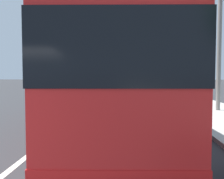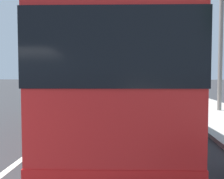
% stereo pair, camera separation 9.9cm
% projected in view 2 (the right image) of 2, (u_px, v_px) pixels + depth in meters
% --- Properties ---
extents(lane_divider_line, '(110.00, 0.16, 0.01)m').
position_uv_depth(lane_divider_line, '(72.00, 121.00, 11.49)').
color(lane_divider_line, silver).
rests_on(lane_divider_line, ground).
extents(coach_bus, '(12.19, 3.31, 3.49)m').
position_uv_depth(coach_bus, '(116.00, 76.00, 9.60)').
color(coach_bus, red).
rests_on(coach_bus, ground).
extents(motorcycle_mid_row, '(2.17, 0.38, 1.23)m').
position_uv_depth(motorcycle_mid_row, '(190.00, 122.00, 8.62)').
color(motorcycle_mid_row, black).
rests_on(motorcycle_mid_row, ground).
extents(car_behind_bus, '(4.18, 2.15, 1.52)m').
position_uv_depth(car_behind_bus, '(129.00, 82.00, 46.11)').
color(car_behind_bus, red).
rests_on(car_behind_bus, ground).
extents(car_ahead_same_lane, '(4.68, 2.17, 1.45)m').
position_uv_depth(car_ahead_same_lane, '(107.00, 83.00, 42.75)').
color(car_ahead_same_lane, navy).
rests_on(car_ahead_same_lane, ground).
extents(utility_pole, '(0.22, 0.22, 7.08)m').
position_uv_depth(utility_pole, '(221.00, 45.00, 13.75)').
color(utility_pole, slate).
rests_on(utility_pole, ground).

